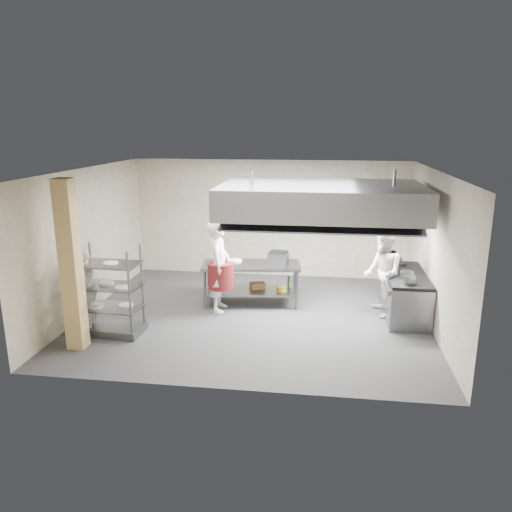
# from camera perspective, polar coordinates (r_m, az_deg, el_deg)

# --- Properties ---
(floor) EXTENTS (7.00, 7.00, 0.00)m
(floor) POSITION_cam_1_polar(r_m,az_deg,el_deg) (10.44, -0.23, -6.85)
(floor) COLOR #2B2B2D
(floor) RESTS_ON ground
(ceiling) EXTENTS (7.00, 7.00, 0.00)m
(ceiling) POSITION_cam_1_polar(r_m,az_deg,el_deg) (9.74, -0.25, 9.79)
(ceiling) COLOR silver
(ceiling) RESTS_ON wall_back
(wall_back) EXTENTS (7.00, 0.00, 7.00)m
(wall_back) POSITION_cam_1_polar(r_m,az_deg,el_deg) (12.89, 1.64, 4.27)
(wall_back) COLOR gray
(wall_back) RESTS_ON ground
(wall_left) EXTENTS (0.00, 6.00, 6.00)m
(wall_left) POSITION_cam_1_polar(r_m,az_deg,el_deg) (11.02, -18.58, 1.70)
(wall_left) COLOR gray
(wall_left) RESTS_ON ground
(wall_right) EXTENTS (0.00, 6.00, 6.00)m
(wall_right) POSITION_cam_1_polar(r_m,az_deg,el_deg) (10.12, 19.80, 0.48)
(wall_right) COLOR gray
(wall_right) RESTS_ON ground
(column) EXTENTS (0.30, 0.30, 3.00)m
(column) POSITION_cam_1_polar(r_m,az_deg,el_deg) (9.11, -20.38, -1.09)
(column) COLOR tan
(column) RESTS_ON floor
(exhaust_hood) EXTENTS (4.00, 2.50, 0.60)m
(exhaust_hood) POSITION_cam_1_polar(r_m,az_deg,el_deg) (10.11, 7.44, 6.43)
(exhaust_hood) COLOR slate
(exhaust_hood) RESTS_ON ceiling
(hood_strip_a) EXTENTS (1.60, 0.12, 0.04)m
(hood_strip_a) POSITION_cam_1_polar(r_m,az_deg,el_deg) (10.21, 2.31, 4.80)
(hood_strip_a) COLOR white
(hood_strip_a) RESTS_ON exhaust_hood
(hood_strip_b) EXTENTS (1.60, 0.12, 0.04)m
(hood_strip_b) POSITION_cam_1_polar(r_m,az_deg,el_deg) (10.20, 12.46, 4.45)
(hood_strip_b) COLOR white
(hood_strip_b) RESTS_ON exhaust_hood
(wall_shelf) EXTENTS (1.50, 0.28, 0.04)m
(wall_shelf) POSITION_cam_1_polar(r_m,az_deg,el_deg) (12.67, 9.69, 3.88)
(wall_shelf) COLOR slate
(wall_shelf) RESTS_ON wall_back
(island) EXTENTS (2.21, 1.13, 0.91)m
(island) POSITION_cam_1_polar(r_m,az_deg,el_deg) (11.00, -0.55, -3.19)
(island) COLOR slate
(island) RESTS_ON floor
(island_worktop) EXTENTS (2.21, 1.13, 0.06)m
(island_worktop) POSITION_cam_1_polar(r_m,az_deg,el_deg) (10.88, -0.55, -1.05)
(island_worktop) COLOR slate
(island_worktop) RESTS_ON island
(island_undershelf) EXTENTS (2.03, 1.02, 0.04)m
(island_undershelf) POSITION_cam_1_polar(r_m,az_deg,el_deg) (11.05, -0.54, -3.95)
(island_undershelf) COLOR slate
(island_undershelf) RESTS_ON island
(pass_rack) EXTENTS (1.16, 0.72, 1.69)m
(pass_rack) POSITION_cam_1_polar(r_m,az_deg,el_deg) (9.71, -16.29, -3.83)
(pass_rack) COLOR slate
(pass_rack) RESTS_ON floor
(cooking_range) EXTENTS (0.80, 2.00, 0.84)m
(cooking_range) POSITION_cam_1_polar(r_m,az_deg,el_deg) (10.81, 16.60, -4.35)
(cooking_range) COLOR slate
(cooking_range) RESTS_ON floor
(range_top) EXTENTS (0.78, 1.96, 0.06)m
(range_top) POSITION_cam_1_polar(r_m,az_deg,el_deg) (10.67, 16.77, -2.06)
(range_top) COLOR black
(range_top) RESTS_ON cooking_range
(chef_head) EXTENTS (0.49, 0.73, 1.95)m
(chef_head) POSITION_cam_1_polar(r_m,az_deg,el_deg) (10.49, -4.24, -1.15)
(chef_head) COLOR silver
(chef_head) RESTS_ON floor
(chef_line) EXTENTS (0.80, 0.97, 1.81)m
(chef_line) POSITION_cam_1_polar(r_m,az_deg,el_deg) (10.54, 14.26, -1.89)
(chef_line) COLOR white
(chef_line) RESTS_ON floor
(chef_plating) EXTENTS (0.60, 1.05, 1.68)m
(chef_plating) POSITION_cam_1_polar(r_m,az_deg,el_deg) (9.87, -18.88, -3.77)
(chef_plating) COLOR white
(chef_plating) RESTS_ON floor
(griddle) EXTENTS (0.46, 0.39, 0.20)m
(griddle) POSITION_cam_1_polar(r_m,az_deg,el_deg) (11.06, 2.57, -0.09)
(griddle) COLOR slate
(griddle) RESTS_ON island_worktop
(wicker_basket) EXTENTS (0.37, 0.32, 0.14)m
(wicker_basket) POSITION_cam_1_polar(r_m,az_deg,el_deg) (11.10, 0.17, -3.39)
(wicker_basket) COLOR brown
(wicker_basket) RESTS_ON island_undershelf
(stockpot) EXTENTS (0.26, 0.26, 0.18)m
(stockpot) POSITION_cam_1_polar(r_m,az_deg,el_deg) (10.18, 16.86, -2.17)
(stockpot) COLOR slate
(stockpot) RESTS_ON range_top
(plate_stack) EXTENTS (0.28, 0.28, 0.05)m
(plate_stack) POSITION_cam_1_polar(r_m,az_deg,el_deg) (9.81, -16.17, -5.50)
(plate_stack) COLOR white
(plate_stack) RESTS_ON pass_rack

